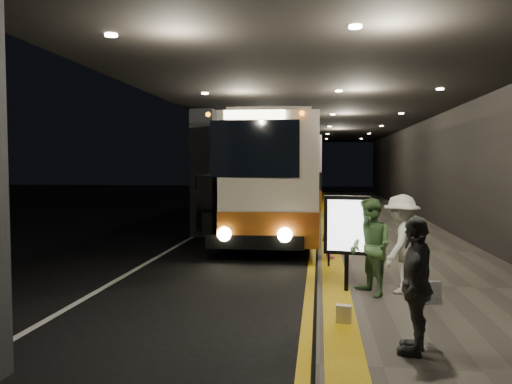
# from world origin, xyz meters

# --- Properties ---
(ground) EXTENTS (90.00, 90.00, 0.00)m
(ground) POSITION_xyz_m (0.00, 0.00, 0.00)
(ground) COLOR black
(lane_line_white) EXTENTS (0.12, 50.00, 0.01)m
(lane_line_white) POSITION_xyz_m (-1.80, 5.00, 0.01)
(lane_line_white) COLOR silver
(lane_line_white) RESTS_ON ground
(kerb_stripe_yellow) EXTENTS (0.18, 50.00, 0.01)m
(kerb_stripe_yellow) POSITION_xyz_m (2.35, 5.00, 0.01)
(kerb_stripe_yellow) COLOR gold
(kerb_stripe_yellow) RESTS_ON ground
(sidewalk) EXTENTS (4.50, 50.00, 0.15)m
(sidewalk) POSITION_xyz_m (4.75, 5.00, 0.07)
(sidewalk) COLOR #514C44
(sidewalk) RESTS_ON ground
(tactile_strip) EXTENTS (0.50, 50.00, 0.01)m
(tactile_strip) POSITION_xyz_m (2.85, 5.00, 0.16)
(tactile_strip) COLOR gold
(tactile_strip) RESTS_ON sidewalk
(terminal_wall) EXTENTS (0.10, 50.00, 6.00)m
(terminal_wall) POSITION_xyz_m (7.00, 5.00, 3.00)
(terminal_wall) COLOR black
(terminal_wall) RESTS_ON ground
(support_columns) EXTENTS (0.80, 24.80, 4.40)m
(support_columns) POSITION_xyz_m (-1.50, 4.00, 2.20)
(support_columns) COLOR black
(support_columns) RESTS_ON ground
(canopy) EXTENTS (9.00, 50.00, 0.40)m
(canopy) POSITION_xyz_m (2.50, 5.00, 4.60)
(canopy) COLOR black
(canopy) RESTS_ON support_columns
(coach_main) EXTENTS (3.21, 12.43, 3.84)m
(coach_main) POSITION_xyz_m (0.93, 5.25, 1.84)
(coach_main) COLOR beige
(coach_main) RESTS_ON ground
(coach_second) EXTENTS (3.07, 12.30, 3.83)m
(coach_second) POSITION_xyz_m (1.09, 15.64, 1.84)
(coach_second) COLOR beige
(coach_second) RESTS_ON ground
(passenger_boarding) EXTENTS (0.52, 0.65, 1.57)m
(passenger_boarding) POSITION_xyz_m (2.80, -0.47, 0.93)
(passenger_boarding) COLOR #BA577D
(passenger_boarding) RESTS_ON sidewalk
(passenger_waiting_green) EXTENTS (0.86, 1.00, 1.75)m
(passenger_waiting_green) POSITION_xyz_m (3.45, -4.01, 1.03)
(passenger_waiting_green) COLOR #4C7440
(passenger_waiting_green) RESTS_ON sidewalk
(passenger_waiting_white) EXTENTS (1.00, 1.28, 1.80)m
(passenger_waiting_white) POSITION_xyz_m (4.02, -3.75, 1.05)
(passenger_waiting_white) COLOR white
(passenger_waiting_white) RESTS_ON sidewalk
(passenger_waiting_grey) EXTENTS (0.79, 1.11, 1.71)m
(passenger_waiting_grey) POSITION_xyz_m (3.73, -6.75, 1.01)
(passenger_waiting_grey) COLOR #494A4E
(passenger_waiting_grey) RESTS_ON sidewalk
(bag_polka) EXTENTS (0.34, 0.21, 0.38)m
(bag_polka) POSITION_xyz_m (4.40, -4.45, 0.34)
(bag_polka) COLOR black
(bag_polka) RESTS_ON sidewalk
(bag_plain) EXTENTS (0.24, 0.16, 0.28)m
(bag_plain) POSITION_xyz_m (2.90, -5.70, 0.29)
(bag_plain) COLOR silver
(bag_plain) RESTS_ON sidewalk
(info_sign) EXTENTS (0.84, 0.24, 1.77)m
(info_sign) POSITION_xyz_m (3.03, -3.79, 1.34)
(info_sign) COLOR black
(info_sign) RESTS_ON sidewalk
(stanchion_post) EXTENTS (0.05, 0.05, 1.09)m
(stanchion_post) POSITION_xyz_m (2.75, -1.59, 0.70)
(stanchion_post) COLOR black
(stanchion_post) RESTS_ON sidewalk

